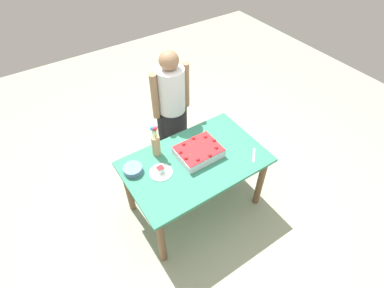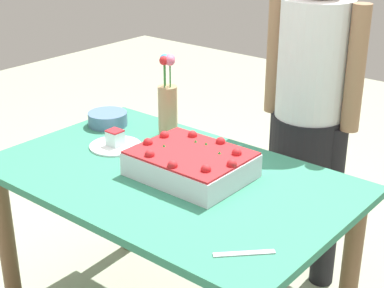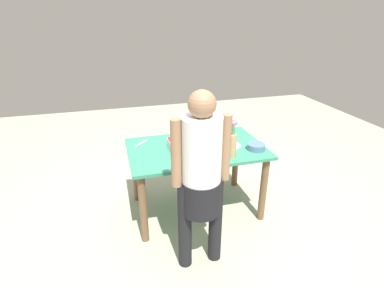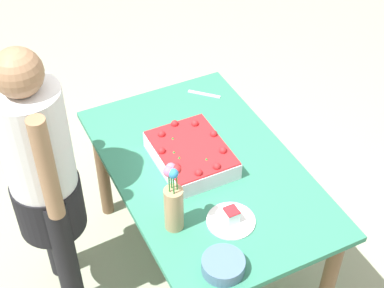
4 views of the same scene
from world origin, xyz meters
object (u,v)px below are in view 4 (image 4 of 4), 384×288
(serving_plate_with_slice, at_px, (231,219))
(fruit_bowl, at_px, (223,265))
(sheet_cake, at_px, (191,154))
(flower_vase, at_px, (174,203))
(cake_knife, at_px, (204,94))
(person_standing, at_px, (42,173))

(serving_plate_with_slice, height_order, fruit_bowl, serving_plate_with_slice)
(sheet_cake, height_order, flower_vase, flower_vase)
(cake_knife, distance_m, person_standing, 1.04)
(fruit_bowl, bearing_deg, person_standing, 35.52)
(sheet_cake, xyz_separation_m, serving_plate_with_slice, (-0.41, 0.01, -0.03))
(cake_knife, xyz_separation_m, person_standing, (-0.34, 0.97, 0.12))
(cake_knife, bearing_deg, person_standing, -116.64)
(sheet_cake, bearing_deg, flower_vase, 143.62)
(flower_vase, height_order, person_standing, person_standing)
(flower_vase, bearing_deg, sheet_cake, -36.38)
(serving_plate_with_slice, relative_size, person_standing, 0.14)
(serving_plate_with_slice, xyz_separation_m, person_standing, (0.52, 0.67, 0.10))
(cake_knife, height_order, person_standing, person_standing)
(cake_knife, distance_m, fruit_bowl, 1.16)
(flower_vase, height_order, fruit_bowl, flower_vase)
(fruit_bowl, relative_size, person_standing, 0.12)
(fruit_bowl, distance_m, person_standing, 0.89)
(serving_plate_with_slice, bearing_deg, person_standing, 52.20)
(serving_plate_with_slice, bearing_deg, flower_vase, 69.66)
(sheet_cake, bearing_deg, person_standing, 80.97)
(person_standing, bearing_deg, flower_vase, -44.67)
(flower_vase, bearing_deg, fruit_bowl, -164.77)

